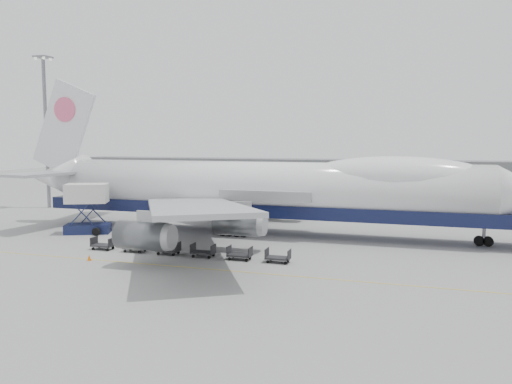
% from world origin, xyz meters
% --- Properties ---
extents(ground, '(260.00, 260.00, 0.00)m').
position_xyz_m(ground, '(0.00, 0.00, 0.00)').
color(ground, gray).
rests_on(ground, ground).
extents(apron_line, '(60.00, 0.15, 0.01)m').
position_xyz_m(apron_line, '(0.00, -6.00, 0.01)').
color(apron_line, gold).
rests_on(apron_line, ground).
extents(hangar, '(110.00, 8.00, 7.00)m').
position_xyz_m(hangar, '(-10.00, 70.00, 3.50)').
color(hangar, slate).
rests_on(hangar, ground).
extents(floodlight_mast, '(2.40, 2.40, 25.43)m').
position_xyz_m(floodlight_mast, '(-42.00, 24.00, 14.27)').
color(floodlight_mast, slate).
rests_on(floodlight_mast, ground).
extents(airliner, '(67.00, 55.30, 19.98)m').
position_xyz_m(airliner, '(0.64, 12.00, 5.62)').
color(airliner, white).
rests_on(airliner, ground).
extents(catering_truck, '(5.93, 5.06, 6.18)m').
position_xyz_m(catering_truck, '(-20.99, 5.62, 3.45)').
color(catering_truck, '#161D44').
rests_on(catering_truck, ground).
extents(traffic_cone, '(0.40, 0.40, 0.59)m').
position_xyz_m(traffic_cone, '(-12.20, -6.42, 0.28)').
color(traffic_cone, '#D7650B').
rests_on(traffic_cone, ground).
extents(dolly_0, '(2.30, 1.35, 1.30)m').
position_xyz_m(dolly_0, '(-13.79, -1.82, 0.53)').
color(dolly_0, '#2D2D30').
rests_on(dolly_0, ground).
extents(dolly_1, '(2.30, 1.35, 1.30)m').
position_xyz_m(dolly_1, '(-9.96, -1.82, 0.53)').
color(dolly_1, '#2D2D30').
rests_on(dolly_1, ground).
extents(dolly_2, '(2.30, 1.35, 1.30)m').
position_xyz_m(dolly_2, '(-6.12, -1.82, 0.53)').
color(dolly_2, '#2D2D30').
rests_on(dolly_2, ground).
extents(dolly_3, '(2.30, 1.35, 1.30)m').
position_xyz_m(dolly_3, '(-2.29, -1.82, 0.53)').
color(dolly_3, '#2D2D30').
rests_on(dolly_3, ground).
extents(dolly_4, '(2.30, 1.35, 1.30)m').
position_xyz_m(dolly_4, '(1.54, -1.82, 0.53)').
color(dolly_4, '#2D2D30').
rests_on(dolly_4, ground).
extents(dolly_5, '(2.30, 1.35, 1.30)m').
position_xyz_m(dolly_5, '(5.38, -1.82, 0.53)').
color(dolly_5, '#2D2D30').
rests_on(dolly_5, ground).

